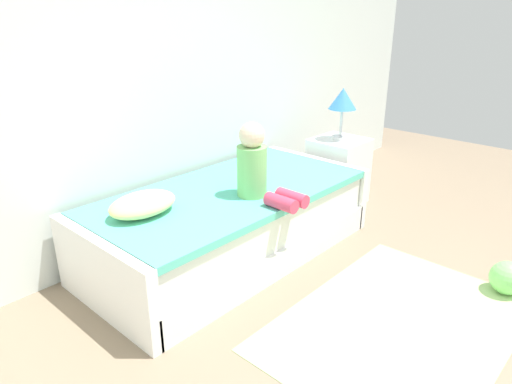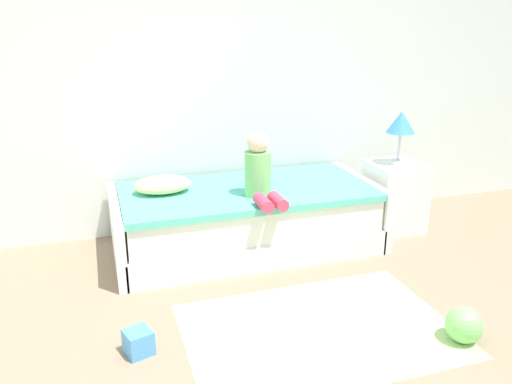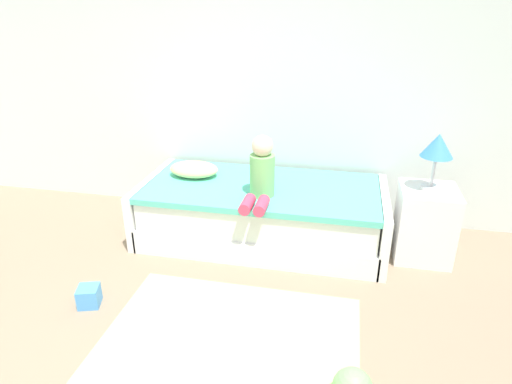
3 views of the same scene
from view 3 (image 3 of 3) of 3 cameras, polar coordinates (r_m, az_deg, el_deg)
The scene contains 8 objects.
wall_rear at distance 4.14m, azimuth -1.63°, elevation 16.60°, with size 7.20×0.10×2.90m, color silver.
bed at distance 3.86m, azimuth 0.77°, elevation -2.68°, with size 2.11×1.00×0.50m.
nightstand at distance 3.81m, azimuth 21.05°, elevation -3.82°, with size 0.44×0.44×0.60m, color white.
table_lamp at distance 3.58m, azimuth 22.52°, elevation 5.26°, with size 0.24×0.24×0.45m.
child_figure at distance 3.46m, azimuth 0.67°, elevation 2.43°, with size 0.20×0.51×0.50m.
pillow at distance 3.98m, azimuth -8.07°, elevation 2.95°, with size 0.44×0.30×0.13m, color #F2E58C.
area_rug at distance 2.93m, azimuth -3.30°, elevation -18.25°, with size 1.60×1.10×0.01m, color #B2D189.
toy_block at distance 3.34m, azimuth -20.89°, elevation -12.54°, with size 0.14×0.14×0.14m, color #4C99E5.
Camera 3 is at (0.96, -1.39, 1.96)m, focal length 30.77 mm.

